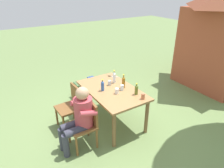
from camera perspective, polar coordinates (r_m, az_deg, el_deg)
name	(u,v)px	position (r m, az deg, el deg)	size (l,w,h in m)	color
ground_plane	(112,121)	(4.45, 0.00, -10.37)	(24.00, 24.00, 0.00)	#6B844C
dining_table	(112,94)	(4.08, 0.00, -2.79)	(1.48, 0.91, 0.77)	#A37547
chair_near_right	(86,122)	(3.63, -7.36, -10.57)	(0.45, 0.45, 0.87)	brown
chair_near_left	(71,105)	(4.16, -11.39, -5.71)	(0.46, 0.46, 0.87)	brown
person_in_white_shirt	(80,116)	(3.50, -9.17, -8.89)	(0.47, 0.62, 1.18)	#B7424C
bottle_amber	(123,82)	(4.05, 3.27, 0.57)	(0.06, 0.06, 0.29)	#996019
bottle_blue	(103,86)	(3.95, -2.69, -0.48)	(0.06, 0.06, 0.24)	#2D56A3
bottle_clear	(114,77)	(4.25, 0.63, 1.87)	(0.06, 0.06, 0.28)	white
bottle_olive	(136,90)	(3.84, 6.90, -1.57)	(0.06, 0.06, 0.23)	#566623
cup_steel	(110,83)	(4.18, -0.68, 0.32)	(0.07, 0.07, 0.10)	#B2B7BC
cup_glass	(122,88)	(3.98, 2.89, -1.01)	(0.07, 0.07, 0.11)	silver
cup_white	(117,91)	(3.86, 1.39, -1.97)	(0.07, 0.07, 0.11)	white
cup_terracotta	(143,96)	(3.72, 8.77, -3.44)	(0.07, 0.07, 0.11)	#BC6B47
table_knife	(112,76)	(4.59, 0.08, 2.17)	(0.19, 0.18, 0.01)	silver
backpack_by_near_side	(79,90)	(5.28, -9.28, -1.81)	(0.29, 0.26, 0.41)	#47663D
backpack_by_far_side	(93,87)	(5.37, -5.52, -0.77)	(0.32, 0.23, 0.46)	#2D4784
brick_kiosk	(223,36)	(6.38, 28.99, 11.84)	(2.00, 2.01, 2.68)	#9E472D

